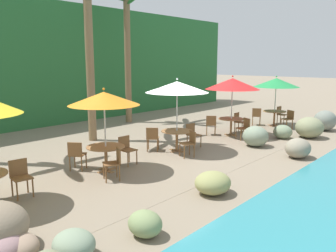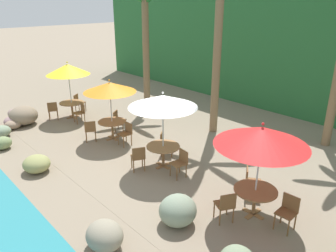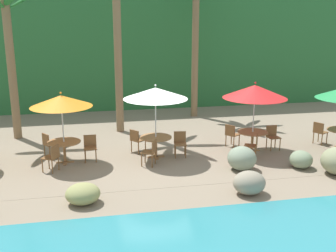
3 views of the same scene
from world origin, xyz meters
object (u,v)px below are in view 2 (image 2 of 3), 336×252
object	(u,v)px
chair_orange_inland	(118,119)
chair_orange_left	(90,129)
dining_table_red	(255,194)
palm_tree_second	(219,13)
dining_table_orange	(112,124)
chair_white_left	(138,157)
umbrella_red	(262,136)
palm_tree_nearest	(146,29)
dining_table_yellow	(72,105)
chair_red_seaward	(288,210)
chair_yellow_inland	(78,102)
chair_yellow_left	(53,109)
chair_white_seaward	(181,161)
dining_table_white	(163,149)
chair_orange_seaward	(127,132)
umbrella_yellow	(68,69)
chair_yellow_seaward	(81,111)
umbrella_orange	(110,87)
chair_red_inland	(250,180)
umbrella_white	(163,101)
chair_red_left	(226,205)
chair_white_inland	(165,142)

from	to	relation	value
chair_orange_inland	chair_orange_left	world-z (taller)	same
dining_table_red	palm_tree_second	distance (m)	7.10
dining_table_orange	chair_white_left	size ratio (longest dim) A/B	1.26
umbrella_red	palm_tree_nearest	size ratio (longest dim) A/B	0.44
dining_table_yellow	chair_red_seaward	bearing A→B (deg)	0.20
chair_yellow_inland	dining_table_red	distance (m)	10.62
chair_white_left	dining_table_red	world-z (taller)	chair_white_left
chair_yellow_left	chair_white_seaward	bearing A→B (deg)	5.32
dining_table_red	chair_white_seaward	bearing A→B (deg)	-179.88
chair_orange_inland	dining_table_white	bearing A→B (deg)	-11.03
chair_orange_seaward	palm_tree_nearest	bearing A→B (deg)	130.59
dining_table_red	dining_table_yellow	bearing A→B (deg)	179.47
umbrella_yellow	chair_orange_left	bearing A→B (deg)	-14.64
chair_yellow_seaward	umbrella_red	xyz separation A→B (m)	(9.16, -0.08, 1.70)
umbrella_orange	chair_orange_inland	distance (m)	1.81
umbrella_orange	chair_red_inland	xyz separation A→B (m)	(6.07, 0.55, -1.60)
dining_table_yellow	chair_yellow_left	distance (m)	0.86
dining_table_yellow	umbrella_white	distance (m)	6.68
dining_table_red	chair_red_left	bearing A→B (deg)	-110.34
chair_orange_inland	chair_red_left	world-z (taller)	same
chair_yellow_seaward	chair_white_inland	xyz separation A→B (m)	(5.02, 0.56, 0.00)
chair_orange_inland	dining_table_red	world-z (taller)	chair_orange_inland
chair_yellow_left	umbrella_orange	world-z (taller)	umbrella_orange
umbrella_white	palm_tree_nearest	xyz separation A→B (m)	(-5.10, 3.47, 1.65)
dining_table_orange	chair_orange_inland	distance (m)	0.86
dining_table_yellow	dining_table_red	distance (m)	10.02
chair_white_inland	umbrella_red	xyz separation A→B (m)	(4.15, -0.64, 1.70)
umbrella_yellow	dining_table_white	world-z (taller)	umbrella_yellow
umbrella_white	chair_red_seaward	world-z (taller)	umbrella_white
chair_white_left	chair_red_left	xyz separation A→B (m)	(3.54, -0.03, 0.00)
chair_orange_left	chair_red_inland	bearing A→B (deg)	11.85
chair_orange_inland	chair_white_inland	world-z (taller)	same
dining_table_orange	chair_orange_inland	xyz separation A→B (m)	(-0.55, 0.65, -0.10)
chair_yellow_left	palm_tree_nearest	xyz separation A→B (m)	(1.66, 4.21, 3.40)
chair_red_inland	chair_red_left	distance (m)	1.46
chair_orange_inland	dining_table_white	xyz separation A→B (m)	(3.64, -0.71, 0.10)
chair_red_left	palm_tree_nearest	distance (m)	9.98
chair_yellow_seaward	chair_yellow_inland	distance (m)	1.57
dining_table_yellow	umbrella_orange	size ratio (longest dim) A/B	0.46
chair_yellow_seaward	chair_yellow_inland	world-z (taller)	same
palm_tree_nearest	chair_orange_inland	bearing A→B (deg)	-62.21
chair_yellow_inland	palm_tree_second	size ratio (longest dim) A/B	0.12
palm_tree_nearest	chair_red_inland	bearing A→B (deg)	-19.49
chair_red_left	palm_tree_nearest	size ratio (longest dim) A/B	0.15
dining_table_white	palm_tree_second	distance (m)	5.57
chair_white_left	dining_table_red	xyz separation A→B (m)	(3.84, 0.78, 0.10)
dining_table_orange	chair_white_inland	bearing A→B (deg)	12.50
dining_table_yellow	chair_orange_seaward	size ratio (longest dim) A/B	1.26
chair_yellow_seaward	chair_yellow_left	size ratio (longest dim) A/B	1.00
chair_red_inland	umbrella_white	bearing A→B (deg)	-168.39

